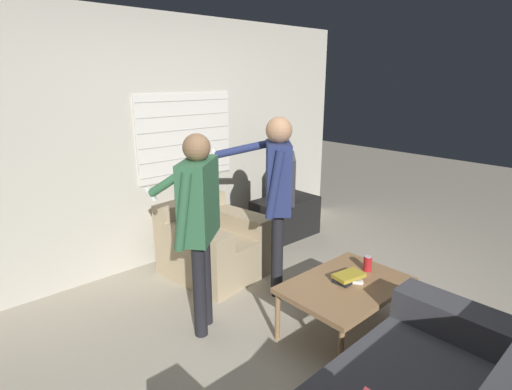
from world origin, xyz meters
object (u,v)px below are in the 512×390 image
at_px(armchair_beige, 212,244).
at_px(soda_can, 368,263).
at_px(tv, 286,178).
at_px(person_left_standing, 198,212).
at_px(coffee_table, 346,288).
at_px(spare_remote, 354,282).
at_px(person_right_standing, 277,185).
at_px(book_stack, 348,277).

distance_m(armchair_beige, soda_can, 1.60).
distance_m(tv, person_left_standing, 2.12).
distance_m(armchair_beige, coffee_table, 1.55).
bearing_deg(person_left_standing, armchair_beige, 8.99).
height_order(soda_can, spare_remote, soda_can).
distance_m(armchair_beige, tv, 1.34).
height_order(tv, spare_remote, tv).
distance_m(coffee_table, tv, 2.07).
relative_size(person_right_standing, spare_remote, 13.02).
relative_size(book_stack, spare_remote, 2.03).
relative_size(coffee_table, person_left_standing, 0.61).
bearing_deg(soda_can, book_stack, 179.96).
distance_m(coffee_table, soda_can, 0.31).
bearing_deg(person_right_standing, soda_can, -122.31).
bearing_deg(book_stack, coffee_table, -156.12).
relative_size(tv, book_stack, 2.46).
bearing_deg(person_right_standing, tv, -8.31).
xyz_separation_m(person_left_standing, soda_can, (1.08, -0.77, -0.49)).
distance_m(tv, soda_can, 1.90).
relative_size(coffee_table, tv, 1.54).
relative_size(tv, spare_remote, 5.00).
height_order(armchair_beige, person_left_standing, person_left_standing).
relative_size(tv, person_right_standing, 0.38).
relative_size(armchair_beige, coffee_table, 1.05).
bearing_deg(spare_remote, coffee_table, 100.68).
relative_size(armchair_beige, person_left_standing, 0.65).
xyz_separation_m(tv, person_right_standing, (-1.05, -0.90, 0.27)).
relative_size(coffee_table, book_stack, 3.80).
bearing_deg(spare_remote, soda_can, -29.02).
xyz_separation_m(book_stack, spare_remote, (0.01, -0.05, -0.02)).
bearing_deg(person_right_standing, book_stack, -140.30).
xyz_separation_m(tv, soda_can, (-0.80, -1.71, -0.26)).
bearing_deg(person_right_standing, spare_remote, -139.42).
bearing_deg(book_stack, soda_can, -0.04).
distance_m(person_left_standing, soda_can, 1.42).
distance_m(armchair_beige, spare_remote, 1.60).
height_order(armchair_beige, soda_can, armchair_beige).
xyz_separation_m(tv, person_left_standing, (-1.89, -0.93, 0.23)).
xyz_separation_m(soda_can, spare_remote, (-0.25, -0.05, -0.05)).
bearing_deg(armchair_beige, book_stack, 88.47).
distance_m(tv, spare_remote, 2.07).
height_order(person_left_standing, soda_can, person_left_standing).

